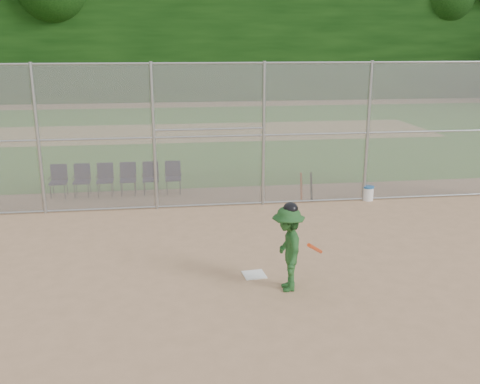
{
  "coord_description": "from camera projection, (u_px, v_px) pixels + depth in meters",
  "views": [
    {
      "loc": [
        -1.63,
        -9.42,
        4.48
      ],
      "look_at": [
        0.0,
        2.5,
        1.1
      ],
      "focal_mm": 40.0,
      "sensor_mm": 36.0,
      "label": 1
    }
  ],
  "objects": [
    {
      "name": "backstop_fence",
      "position": [
        228.0,
        134.0,
        14.62
      ],
      "size": [
        16.09,
        0.09,
        4.0
      ],
      "color": "gray",
      "rests_on": "ground"
    },
    {
      "name": "grass_strip",
      "position": [
        199.0,
        132.0,
        27.58
      ],
      "size": [
        100.0,
        100.0,
        0.0
      ],
      "primitive_type": "plane",
      "color": "#326F21",
      "rests_on": "ground"
    },
    {
      "name": "chair_3",
      "position": [
        128.0,
        179.0,
        16.16
      ],
      "size": [
        0.54,
        0.52,
        0.96
      ],
      "primitive_type": null,
      "color": "black",
      "rests_on": "ground"
    },
    {
      "name": "chair_2",
      "position": [
        105.0,
        180.0,
        16.08
      ],
      "size": [
        0.54,
        0.52,
        0.96
      ],
      "primitive_type": null,
      "color": "black",
      "rests_on": "ground"
    },
    {
      "name": "treeline",
      "position": [
        195.0,
        22.0,
        28.0
      ],
      "size": [
        81.0,
        60.0,
        11.0
      ],
      "color": "black",
      "rests_on": "ground"
    },
    {
      "name": "dirt_patch_far",
      "position": [
        199.0,
        132.0,
        27.57
      ],
      "size": [
        24.0,
        24.0,
        0.0
      ],
      "primitive_type": "plane",
      "color": "tan",
      "rests_on": "ground"
    },
    {
      "name": "home_plate",
      "position": [
        254.0,
        275.0,
        10.65
      ],
      "size": [
        0.47,
        0.47,
        0.02
      ],
      "primitive_type": "cube",
      "rotation": [
        0.0,
        0.0,
        0.11
      ],
      "color": "white",
      "rests_on": "ground"
    },
    {
      "name": "batter_at_plate",
      "position": [
        288.0,
        248.0,
        9.84
      ],
      "size": [
        0.97,
        1.28,
        1.7
      ],
      "color": "#1F4F21",
      "rests_on": "ground"
    },
    {
      "name": "chair_4",
      "position": [
        151.0,
        178.0,
        16.25
      ],
      "size": [
        0.54,
        0.52,
        0.96
      ],
      "primitive_type": null,
      "color": "black",
      "rests_on": "ground"
    },
    {
      "name": "chair_5",
      "position": [
        173.0,
        178.0,
        16.34
      ],
      "size": [
        0.54,
        0.52,
        0.96
      ],
      "primitive_type": null,
      "color": "black",
      "rests_on": "ground"
    },
    {
      "name": "spare_bats",
      "position": [
        306.0,
        187.0,
        15.53
      ],
      "size": [
        0.36,
        0.27,
        0.84
      ],
      "color": "#D84C14",
      "rests_on": "ground"
    },
    {
      "name": "chair_1",
      "position": [
        82.0,
        181.0,
        15.99
      ],
      "size": [
        0.54,
        0.52,
        0.96
      ],
      "primitive_type": null,
      "color": "black",
      "rests_on": "ground"
    },
    {
      "name": "chair_0",
      "position": [
        58.0,
        182.0,
        15.9
      ],
      "size": [
        0.54,
        0.52,
        0.96
      ],
      "primitive_type": null,
      "color": "black",
      "rests_on": "ground"
    },
    {
      "name": "ground",
      "position": [
        257.0,
        281.0,
        10.41
      ],
      "size": [
        100.0,
        100.0,
        0.0
      ],
      "primitive_type": "plane",
      "color": "tan",
      "rests_on": "ground"
    },
    {
      "name": "water_cooler",
      "position": [
        368.0,
        193.0,
        15.66
      ],
      "size": [
        0.34,
        0.34,
        0.42
      ],
      "color": "white",
      "rests_on": "ground"
    }
  ]
}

